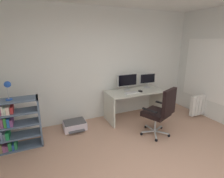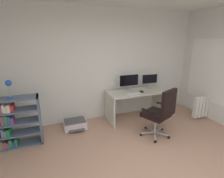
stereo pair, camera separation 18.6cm
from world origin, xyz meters
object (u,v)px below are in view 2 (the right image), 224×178
(computer_mouse, at_px, (142,92))
(office_chair, at_px, (161,111))
(printer, at_px, (75,124))
(bookshelf, at_px, (12,123))
(radiator, at_px, (205,106))
(keyboard, at_px, (132,93))
(monitor_secondary, at_px, (149,80))
(desk_lamp, at_px, (9,85))
(monitor_main, at_px, (129,81))
(desk, at_px, (136,98))

(computer_mouse, height_order, office_chair, office_chair)
(computer_mouse, bearing_deg, printer, 170.96)
(bookshelf, bearing_deg, radiator, -4.98)
(keyboard, height_order, printer, keyboard)
(keyboard, bearing_deg, monitor_secondary, 21.56)
(computer_mouse, bearing_deg, radiator, -21.49)
(keyboard, height_order, desk_lamp, desk_lamp)
(monitor_main, xyz_separation_m, desk_lamp, (-2.56, -0.40, 0.23))
(office_chair, relative_size, desk_lamp, 3.19)
(bookshelf, xyz_separation_m, printer, (1.19, 0.28, -0.38))
(keyboard, relative_size, office_chair, 0.32)
(computer_mouse, distance_m, printer, 1.77)
(monitor_main, distance_m, desk_lamp, 2.60)
(bookshelf, relative_size, desk_lamp, 2.89)
(bookshelf, bearing_deg, office_chair, -14.86)
(desk_lamp, bearing_deg, printer, 13.56)
(computer_mouse, relative_size, bookshelf, 0.10)
(desk, relative_size, computer_mouse, 14.65)
(desk, xyz_separation_m, desk_lamp, (-2.71, -0.25, 0.67))
(desk_lamp, bearing_deg, office_chair, -15.12)
(desk_lamp, bearing_deg, radiator, -5.05)
(monitor_secondary, xyz_separation_m, bookshelf, (-3.22, -0.40, -0.48))
(desk, distance_m, office_chair, 0.99)
(monitor_secondary, height_order, office_chair, monitor_secondary)
(desk, relative_size, bookshelf, 1.51)
(monitor_secondary, relative_size, desk_lamp, 1.37)
(monitor_main, distance_m, bookshelf, 2.69)
(computer_mouse, relative_size, radiator, 0.14)
(desk, xyz_separation_m, computer_mouse, (0.08, -0.13, 0.21))
(monitor_secondary, distance_m, computer_mouse, 0.52)
(computer_mouse, bearing_deg, bookshelf, 178.78)
(printer, bearing_deg, monitor_secondary, 3.56)
(monitor_main, distance_m, keyboard, 0.38)
(bookshelf, height_order, radiator, bookshelf)
(bookshelf, height_order, printer, bookshelf)
(keyboard, distance_m, office_chair, 0.88)
(desk, height_order, monitor_main, monitor_main)
(monitor_main, relative_size, desk_lamp, 1.63)
(radiator, bearing_deg, desk_lamp, 174.95)
(office_chair, distance_m, desk_lamp, 2.89)
(printer, height_order, radiator, radiator)
(computer_mouse, xyz_separation_m, radiator, (1.60, -0.51, -0.42))
(monitor_secondary, bearing_deg, radiator, -32.95)
(printer, distance_m, radiator, 3.32)
(desk_lamp, bearing_deg, computer_mouse, 2.57)
(monitor_secondary, distance_m, radiator, 1.58)
(office_chair, xyz_separation_m, radiator, (1.66, 0.35, -0.26))
(monitor_main, bearing_deg, desk, -46.11)
(printer, xyz_separation_m, radiator, (3.24, -0.66, 0.23))
(desk, relative_size, printer, 2.90)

